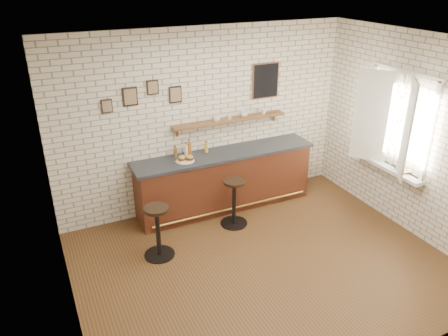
{
  "coord_description": "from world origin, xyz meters",
  "views": [
    {
      "loc": [
        -2.63,
        -4.27,
        3.79
      ],
      "look_at": [
        -0.18,
        0.9,
        1.14
      ],
      "focal_mm": 35.0,
      "sensor_mm": 36.0,
      "label": 1
    }
  ],
  "objects": [
    {
      "name": "ground",
      "position": [
        0.0,
        0.0,
        0.0
      ],
      "size": [
        5.0,
        5.0,
        0.0
      ],
      "primitive_type": "plane",
      "color": "brown",
      "rests_on": "ground"
    },
    {
      "name": "bar_counter",
      "position": [
        0.21,
        1.7,
        0.51
      ],
      "size": [
        3.1,
        0.65,
        1.01
      ],
      "color": "#562617",
      "rests_on": "ground"
    },
    {
      "name": "sandwich_plate",
      "position": [
        -0.5,
        1.65,
        1.02
      ],
      "size": [
        0.28,
        0.28,
        0.01
      ],
      "primitive_type": "cylinder",
      "color": "white",
      "rests_on": "bar_counter"
    },
    {
      "name": "ciabatta_sandwich",
      "position": [
        -0.49,
        1.65,
        1.06
      ],
      "size": [
        0.27,
        0.21,
        0.08
      ],
      "color": "tan",
      "rests_on": "sandwich_plate"
    },
    {
      "name": "potato_chips",
      "position": [
        -0.51,
        1.65,
        1.02
      ],
      "size": [
        0.27,
        0.18,
        0.0
      ],
      "color": "#E1B24F",
      "rests_on": "sandwich_plate"
    },
    {
      "name": "bitters_bottle_brown",
      "position": [
        -0.59,
        1.85,
        1.09
      ],
      "size": [
        0.06,
        0.06,
        0.2
      ],
      "color": "brown",
      "rests_on": "bar_counter"
    },
    {
      "name": "bitters_bottle_white",
      "position": [
        -0.41,
        1.85,
        1.1
      ],
      "size": [
        0.06,
        0.06,
        0.23
      ],
      "color": "beige",
      "rests_on": "bar_counter"
    },
    {
      "name": "bitters_bottle_amber",
      "position": [
        -0.35,
        1.85,
        1.12
      ],
      "size": [
        0.07,
        0.07,
        0.28
      ],
      "color": "#A55B1A",
      "rests_on": "bar_counter"
    },
    {
      "name": "condiment_bottle_yellow",
      "position": [
        -0.05,
        1.85,
        1.09
      ],
      "size": [
        0.06,
        0.06,
        0.19
      ],
      "color": "gold",
      "rests_on": "bar_counter"
    },
    {
      "name": "bar_stool_left",
      "position": [
        -1.25,
        0.82,
        0.42
      ],
      "size": [
        0.44,
        0.44,
        0.79
      ],
      "color": "black",
      "rests_on": "ground"
    },
    {
      "name": "bar_stool_right",
      "position": [
        0.1,
        1.12,
        0.42
      ],
      "size": [
        0.44,
        0.44,
        0.78
      ],
      "color": "black",
      "rests_on": "ground"
    },
    {
      "name": "wall_shelf",
      "position": [
        0.4,
        1.9,
        1.48
      ],
      "size": [
        2.0,
        0.18,
        0.18
      ],
      "color": "brown",
      "rests_on": "ground"
    },
    {
      "name": "shelf_cup_a",
      "position": [
        0.16,
        1.9,
        1.54
      ],
      "size": [
        0.16,
        0.16,
        0.09
      ],
      "primitive_type": "imported",
      "rotation": [
        0.0,
        0.0,
        0.7
      ],
      "color": "white",
      "rests_on": "wall_shelf"
    },
    {
      "name": "shelf_cup_b",
      "position": [
        0.39,
        1.9,
        1.54
      ],
      "size": [
        0.11,
        0.11,
        0.09
      ],
      "primitive_type": "imported",
      "rotation": [
        0.0,
        0.0,
        1.38
      ],
      "color": "white",
      "rests_on": "wall_shelf"
    },
    {
      "name": "shelf_cup_c",
      "position": [
        0.67,
        1.9,
        1.55
      ],
      "size": [
        0.18,
        0.18,
        0.1
      ],
      "primitive_type": "imported",
      "rotation": [
        0.0,
        0.0,
        1.04
      ],
      "color": "white",
      "rests_on": "wall_shelf"
    },
    {
      "name": "shelf_cup_d",
      "position": [
        1.04,
        1.9,
        1.55
      ],
      "size": [
        0.11,
        0.11,
        0.09
      ],
      "primitive_type": "imported",
      "rotation": [
        0.0,
        0.0,
        -0.05
      ],
      "color": "white",
      "rests_on": "wall_shelf"
    },
    {
      "name": "back_wall_decor",
      "position": [
        0.23,
        1.98,
        2.05
      ],
      "size": [
        2.96,
        0.02,
        0.56
      ],
      "color": "black",
      "rests_on": "ground"
    },
    {
      "name": "window_sill",
      "position": [
        2.4,
        0.3,
        0.9
      ],
      "size": [
        0.2,
        1.35,
        0.06
      ],
      "color": "white",
      "rests_on": "ground"
    },
    {
      "name": "casement_window",
      "position": [
        2.36,
        0.3,
        1.65
      ],
      "size": [
        0.4,
        1.3,
        1.56
      ],
      "color": "white",
      "rests_on": "ground"
    },
    {
      "name": "book_lower",
      "position": [
        2.38,
        0.07,
        0.94
      ],
      "size": [
        0.18,
        0.22,
        0.02
      ],
      "primitive_type": "imported",
      "rotation": [
        0.0,
        0.0,
        -0.16
      ],
      "color": "tan",
      "rests_on": "window_sill"
    },
    {
      "name": "book_upper",
      "position": [
        2.38,
        0.04,
        0.96
      ],
      "size": [
        0.21,
        0.25,
        0.02
      ],
      "primitive_type": "imported",
      "rotation": [
        0.0,
        0.0,
        -0.3
      ],
      "color": "tan",
      "rests_on": "book_lower"
    }
  ]
}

